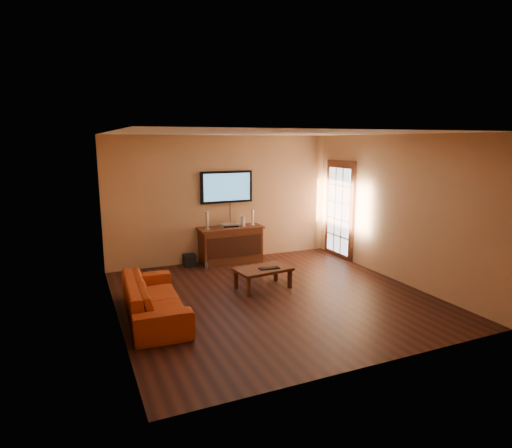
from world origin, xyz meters
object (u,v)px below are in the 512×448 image
speaker_left (207,221)px  game_console (243,221)px  speaker_right (253,218)px  keyboard (269,268)px  av_receiver (230,226)px  media_console (231,245)px  coffee_table (263,271)px  subwoofer (189,260)px  bottle (207,267)px  sofa (154,292)px  television (227,187)px

speaker_left → game_console: 0.80m
speaker_right → keyboard: size_ratio=0.88×
av_receiver → keyboard: bearing=-79.8°
media_console → game_console: (0.28, 0.00, 0.49)m
coffee_table → subwoofer: 2.06m
speaker_left → bottle: speaker_left is taller
media_console → speaker_left: speaker_left is taller
av_receiver → keyboard: size_ratio=0.98×
keyboard → av_receiver: bearing=91.8°
game_console → bottle: size_ratio=1.13×
speaker_right → keyboard: 2.05m
sofa → television: bearing=-36.6°
av_receiver → media_console: bearing=62.7°
coffee_table → speaker_right: size_ratio=3.10×
television → av_receiver: television is taller
subwoofer → bottle: 0.53m
bottle → media_console: bearing=30.6°
sofa → av_receiver: bearing=-39.3°
game_console → speaker_right: bearing=6.5°
speaker_right → bottle: bearing=-160.1°
game_console → keyboard: (-0.25, -1.88, -0.50)m
coffee_table → speaker_right: 2.01m
subwoofer → keyboard: bearing=-63.2°
game_console → sofa: bearing=-137.4°
speaker_left → speaker_right: size_ratio=1.12×
subwoofer → bottle: bearing=-62.8°
television → speaker_left: (-0.52, -0.23, -0.67)m
media_console → subwoofer: media_console is taller
television → av_receiver: 0.84m
speaker_left → av_receiver: 0.51m
media_console → coffee_table: bearing=-91.8°
bottle → keyboard: (0.70, -1.48, 0.30)m
keyboard → game_console: bearing=82.3°
speaker_right → subwoofer: (-1.42, 0.04, -0.80)m
sofa → game_console: game_console is taller
television → speaker_right: (0.52, -0.19, -0.68)m
speaker_left → bottle: size_ratio=1.95×
media_console → game_console: 0.57m
game_console → bottle: 1.30m
coffee_table → av_receiver: 1.81m
coffee_table → bottle: coffee_table is taller
av_receiver → keyboard: av_receiver is taller
media_console → subwoofer: 0.94m
av_receiver → speaker_left: bearing=-176.1°
sofa → av_receiver: (2.02, 2.24, 0.43)m
av_receiver → bottle: (-0.64, -0.35, -0.73)m
keyboard → speaker_right: bearing=75.4°
media_console → television: (0.00, 0.22, 1.22)m
television → keyboard: size_ratio=3.08×
bottle → keyboard: 1.66m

